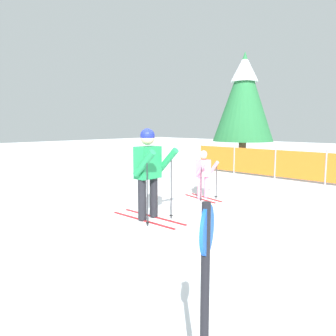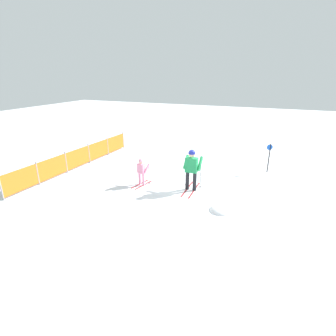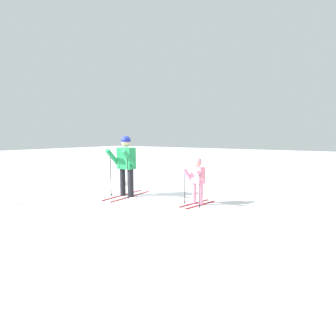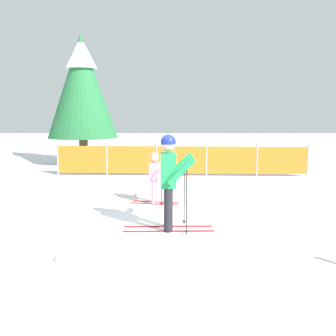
{
  "view_description": "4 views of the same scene",
  "coord_description": "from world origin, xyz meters",
  "px_view_note": "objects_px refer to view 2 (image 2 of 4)",
  "views": [
    {
      "loc": [
        4.5,
        -4.41,
        1.82
      ],
      "look_at": [
        -0.25,
        0.6,
        0.91
      ],
      "focal_mm": 35.0,
      "sensor_mm": 36.0,
      "label": 1
    },
    {
      "loc": [
        -9.69,
        -3.15,
        4.63
      ],
      "look_at": [
        -0.47,
        0.67,
        1.0
      ],
      "focal_mm": 28.0,
      "sensor_mm": 36.0,
      "label": 2
    },
    {
      "loc": [
        5.48,
        5.04,
        1.73
      ],
      "look_at": [
        -0.17,
        1.18,
        0.91
      ],
      "focal_mm": 28.0,
      "sensor_mm": 36.0,
      "label": 3
    },
    {
      "loc": [
        -0.04,
        -7.72,
        2.22
      ],
      "look_at": [
        -0.05,
        1.19,
        0.95
      ],
      "focal_mm": 45.0,
      "sensor_mm": 36.0,
      "label": 4
    }
  ],
  "objects_px": {
    "skier_child": "(142,170)",
    "safety_fence": "(78,158)",
    "trail_marker": "(269,155)",
    "skier_adult": "(192,166)"
  },
  "relations": [
    {
      "from": "skier_child",
      "to": "safety_fence",
      "type": "relative_size",
      "value": 0.14
    },
    {
      "from": "skier_adult",
      "to": "skier_child",
      "type": "xyz_separation_m",
      "value": [
        -0.32,
        2.15,
        -0.34
      ]
    },
    {
      "from": "safety_fence",
      "to": "trail_marker",
      "type": "distance_m",
      "value": 9.6
    },
    {
      "from": "skier_child",
      "to": "safety_fence",
      "type": "distance_m",
      "value": 4.14
    },
    {
      "from": "skier_adult",
      "to": "safety_fence",
      "type": "relative_size",
      "value": 0.21
    },
    {
      "from": "skier_child",
      "to": "trail_marker",
      "type": "bearing_deg",
      "value": -40.58
    },
    {
      "from": "skier_adult",
      "to": "safety_fence",
      "type": "height_order",
      "value": "skier_adult"
    },
    {
      "from": "skier_adult",
      "to": "trail_marker",
      "type": "height_order",
      "value": "skier_adult"
    },
    {
      "from": "skier_child",
      "to": "safety_fence",
      "type": "bearing_deg",
      "value": 91.88
    },
    {
      "from": "safety_fence",
      "to": "trail_marker",
      "type": "bearing_deg",
      "value": -71.2
    }
  ]
}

